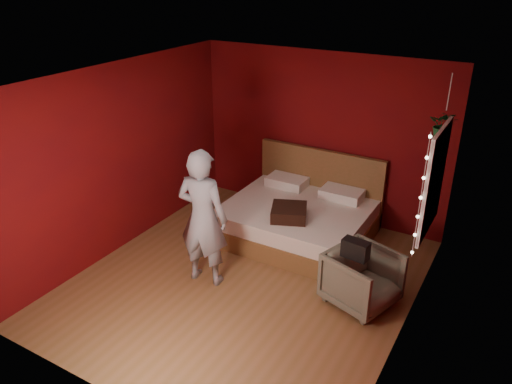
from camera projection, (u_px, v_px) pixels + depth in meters
floor at (246, 280)px, 6.46m from camera, size 4.50×4.50×0.00m
room_walls at (245, 159)px, 5.75m from camera, size 4.04×4.54×2.62m
window at (434, 181)px, 5.64m from camera, size 0.05×0.97×1.27m
fairy_lights at (421, 198)px, 5.24m from camera, size 0.04×0.04×1.45m
bed at (299, 217)px, 7.42m from camera, size 2.05×1.74×1.13m
person at (203, 218)px, 6.12m from camera, size 0.70×0.51×1.79m
armchair at (362, 279)px, 5.90m from camera, size 0.95×0.94×0.69m
handbag at (356, 249)px, 5.64m from camera, size 0.32×0.19×0.22m
throw_pillow at (289, 212)px, 6.90m from camera, size 0.62×0.62×0.17m
hanging_plant at (444, 125)px, 5.95m from camera, size 0.34×0.29×0.80m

